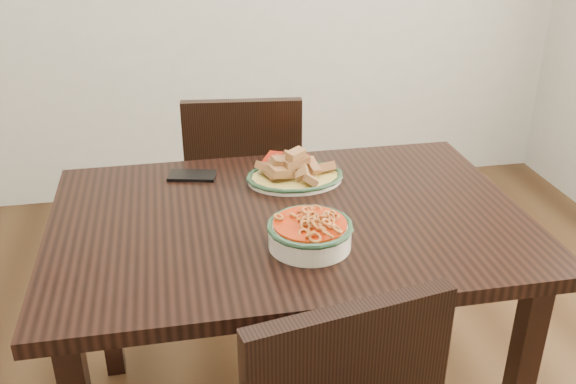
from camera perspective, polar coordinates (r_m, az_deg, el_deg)
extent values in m
cube|color=black|center=(1.76, 0.12, -2.62)|extent=(1.29, 0.86, 0.04)
cube|color=black|center=(2.24, -15.98, -8.08)|extent=(0.06, 0.06, 0.71)
cube|color=black|center=(2.39, 11.84, -5.32)|extent=(0.06, 0.06, 0.71)
cube|color=black|center=(2.59, -3.92, -0.29)|extent=(0.46, 0.46, 0.04)
cube|color=black|center=(2.85, -0.43, -2.71)|extent=(0.04, 0.04, 0.41)
cube|color=black|center=(2.85, -7.28, -2.96)|extent=(0.04, 0.04, 0.41)
cube|color=black|center=(2.56, 0.15, -6.38)|extent=(0.04, 0.04, 0.41)
cube|color=black|center=(2.55, -7.53, -6.66)|extent=(0.04, 0.04, 0.41)
cube|color=black|center=(2.31, -4.00, 2.95)|extent=(0.42, 0.09, 0.44)
ellipsoid|color=beige|center=(1.95, 0.62, 1.22)|extent=(0.29, 0.22, 0.02)
ellipsoid|color=gold|center=(1.94, 0.62, 1.38)|extent=(0.28, 0.21, 0.01)
torus|color=#17331C|center=(1.94, 0.62, 1.44)|extent=(0.23, 0.23, 0.01)
cylinder|color=beige|center=(1.60, 1.95, -3.86)|extent=(0.21, 0.21, 0.06)
torus|color=#1A3922|center=(1.58, 1.96, -3.05)|extent=(0.22, 0.22, 0.02)
cylinder|color=#AF2808|center=(1.58, 1.97, -2.89)|extent=(0.18, 0.18, 0.01)
cube|color=black|center=(1.99, -8.50, 1.46)|extent=(0.16, 0.11, 0.01)
cube|color=maroon|center=(2.08, -0.23, 2.82)|extent=(0.17, 0.16, 0.01)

